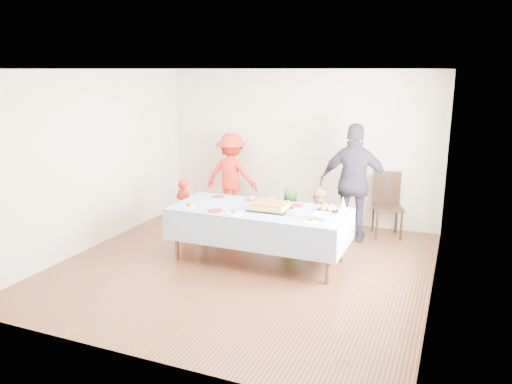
% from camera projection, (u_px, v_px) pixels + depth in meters
% --- Properties ---
extents(ground, '(5.00, 5.00, 0.00)m').
position_uv_depth(ground, '(244.00, 266.00, 7.04)').
color(ground, '#4A2415').
rests_on(ground, ground).
extents(room_walls, '(5.04, 5.04, 2.72)m').
position_uv_depth(room_walls, '(247.00, 141.00, 6.60)').
color(room_walls, beige).
rests_on(room_walls, ground).
extents(party_table, '(2.50, 1.10, 0.78)m').
position_uv_depth(party_table, '(259.00, 212.00, 7.07)').
color(party_table, '#512E1C').
rests_on(party_table, ground).
extents(birthday_cake, '(0.56, 0.43, 0.10)m').
position_uv_depth(birthday_cake, '(270.00, 207.00, 6.98)').
color(birthday_cake, black).
rests_on(birthday_cake, party_table).
extents(rolls_tray, '(0.30, 0.30, 0.09)m').
position_uv_depth(rolls_tray, '(328.00, 209.00, 6.91)').
color(rolls_tray, black).
rests_on(rolls_tray, party_table).
extents(punch_bowl, '(0.29, 0.29, 0.07)m').
position_uv_depth(punch_bowl, '(322.00, 216.00, 6.55)').
color(punch_bowl, silver).
rests_on(punch_bowl, party_table).
extents(party_hat, '(0.11, 0.11, 0.18)m').
position_uv_depth(party_hat, '(343.00, 203.00, 7.02)').
color(party_hat, white).
rests_on(party_hat, party_table).
extents(fork_pile, '(0.24, 0.18, 0.07)m').
position_uv_depth(fork_pile, '(294.00, 213.00, 6.70)').
color(fork_pile, white).
rests_on(fork_pile, party_table).
extents(plate_red_far_a, '(0.19, 0.19, 0.01)m').
position_uv_depth(plate_red_far_a, '(218.00, 197.00, 7.69)').
color(plate_red_far_a, '#B60D22').
rests_on(plate_red_far_a, party_table).
extents(plate_red_far_b, '(0.19, 0.19, 0.01)m').
position_uv_depth(plate_red_far_b, '(252.00, 200.00, 7.51)').
color(plate_red_far_b, '#B60D22').
rests_on(plate_red_far_b, party_table).
extents(plate_red_far_c, '(0.17, 0.17, 0.01)m').
position_uv_depth(plate_red_far_c, '(271.00, 202.00, 7.40)').
color(plate_red_far_c, '#B60D22').
rests_on(plate_red_far_c, party_table).
extents(plate_red_far_d, '(0.17, 0.17, 0.01)m').
position_uv_depth(plate_red_far_d, '(298.00, 205.00, 7.20)').
color(plate_red_far_d, '#B60D22').
rests_on(plate_red_far_d, party_table).
extents(plate_red_near, '(0.20, 0.20, 0.01)m').
position_uv_depth(plate_red_near, '(215.00, 211.00, 6.93)').
color(plate_red_near, '#B60D22').
rests_on(plate_red_near, party_table).
extents(plate_white_left, '(0.20, 0.20, 0.01)m').
position_uv_depth(plate_white_left, '(189.00, 207.00, 7.12)').
color(plate_white_left, white).
rests_on(plate_white_left, party_table).
extents(plate_white_mid, '(0.24, 0.24, 0.01)m').
position_uv_depth(plate_white_mid, '(234.00, 213.00, 6.80)').
color(plate_white_mid, white).
rests_on(plate_white_mid, party_table).
extents(plate_white_right, '(0.21, 0.21, 0.01)m').
position_uv_depth(plate_white_right, '(310.00, 221.00, 6.44)').
color(plate_white_right, white).
rests_on(plate_white_right, party_table).
extents(dining_chair, '(0.58, 0.58, 1.05)m').
position_uv_depth(dining_chair, '(387.00, 200.00, 8.25)').
color(dining_chair, black).
rests_on(dining_chair, ground).
extents(toddler_left, '(0.38, 0.29, 0.94)m').
position_uv_depth(toddler_left, '(185.00, 206.00, 8.33)').
color(toddler_left, red).
rests_on(toddler_left, ground).
extents(toddler_mid, '(0.43, 0.29, 0.88)m').
position_uv_depth(toddler_mid, '(290.00, 214.00, 7.97)').
color(toddler_mid, '#2D6622').
rests_on(toddler_mid, ground).
extents(toddler_right, '(0.56, 0.50, 0.96)m').
position_uv_depth(toddler_right, '(318.00, 219.00, 7.57)').
color(toddler_right, tan).
rests_on(toddler_right, ground).
extents(adult_left, '(1.03, 0.62, 1.56)m').
position_uv_depth(adult_left, '(232.00, 175.00, 9.28)').
color(adult_left, red).
rests_on(adult_left, ground).
extents(adult_right, '(1.14, 0.55, 1.89)m').
position_uv_depth(adult_right, '(354.00, 183.00, 7.87)').
color(adult_right, '#312C3C').
rests_on(adult_right, ground).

